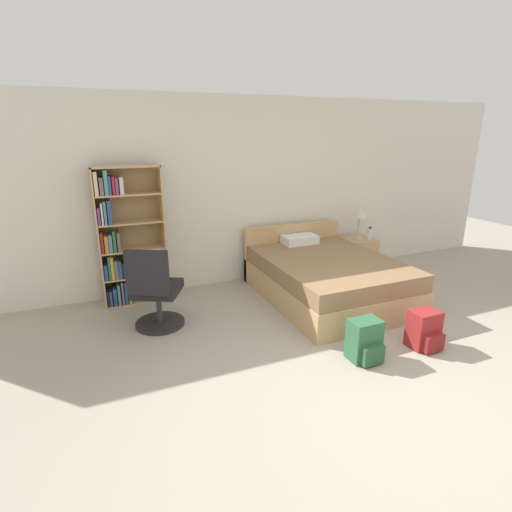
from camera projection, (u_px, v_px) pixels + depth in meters
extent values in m
plane|color=#A39989|center=(392.00, 405.00, 3.24)|extent=(14.00, 14.00, 0.00)
cube|color=silver|center=(245.00, 192.00, 5.69)|extent=(9.00, 0.06, 2.60)
cube|color=tan|center=(98.00, 240.00, 4.84)|extent=(0.02, 0.29, 1.74)
cube|color=tan|center=(163.00, 234.00, 5.13)|extent=(0.02, 0.29, 1.74)
cube|color=#A48256|center=(131.00, 234.00, 5.11)|extent=(0.80, 0.01, 1.74)
cube|color=tan|center=(138.00, 300.00, 5.24)|extent=(0.76, 0.28, 0.02)
cube|color=black|center=(108.00, 296.00, 5.06)|extent=(0.02, 0.23, 0.21)
cube|color=navy|center=(111.00, 297.00, 5.05)|extent=(0.03, 0.18, 0.20)
cube|color=navy|center=(115.00, 295.00, 5.09)|extent=(0.04, 0.23, 0.23)
cube|color=teal|center=(119.00, 293.00, 5.09)|extent=(0.03, 0.20, 0.27)
cube|color=#665B51|center=(122.00, 292.00, 5.09)|extent=(0.03, 0.18, 0.30)
cube|color=navy|center=(126.00, 292.00, 5.11)|extent=(0.03, 0.19, 0.29)
cube|color=gold|center=(130.00, 293.00, 5.14)|extent=(0.03, 0.20, 0.22)
cube|color=#2D6638|center=(132.00, 294.00, 5.14)|extent=(0.02, 0.16, 0.20)
cube|color=tan|center=(135.00, 275.00, 5.14)|extent=(0.76, 0.28, 0.02)
cube|color=navy|center=(106.00, 271.00, 4.94)|extent=(0.04, 0.19, 0.20)
cube|color=#2D6638|center=(109.00, 267.00, 4.95)|extent=(0.03, 0.20, 0.30)
cube|color=gold|center=(112.00, 267.00, 4.97)|extent=(0.04, 0.21, 0.29)
cube|color=#665B51|center=(116.00, 269.00, 4.98)|extent=(0.04, 0.18, 0.23)
cube|color=navy|center=(120.00, 269.00, 4.99)|extent=(0.04, 0.17, 0.23)
cube|color=black|center=(123.00, 269.00, 5.03)|extent=(0.03, 0.21, 0.20)
cube|color=gold|center=(127.00, 266.00, 5.02)|extent=(0.04, 0.17, 0.28)
cube|color=teal|center=(131.00, 265.00, 5.04)|extent=(0.04, 0.20, 0.29)
cube|color=tan|center=(133.00, 249.00, 5.04)|extent=(0.76, 0.28, 0.02)
cube|color=maroon|center=(102.00, 242.00, 4.83)|extent=(0.03, 0.19, 0.25)
cube|color=orange|center=(106.00, 244.00, 4.84)|extent=(0.04, 0.17, 0.21)
cube|color=teal|center=(110.00, 243.00, 4.86)|extent=(0.04, 0.18, 0.22)
cube|color=#2D6638|center=(114.00, 241.00, 4.87)|extent=(0.03, 0.16, 0.26)
cube|color=#665B51|center=(118.00, 241.00, 4.92)|extent=(0.03, 0.23, 0.24)
cube|color=tan|center=(130.00, 222.00, 4.93)|extent=(0.76, 0.28, 0.02)
cube|color=#7A387F|center=(99.00, 216.00, 4.75)|extent=(0.03, 0.23, 0.21)
cube|color=beige|center=(102.00, 213.00, 4.75)|extent=(0.02, 0.21, 0.26)
cube|color=teal|center=(105.00, 213.00, 4.75)|extent=(0.03, 0.19, 0.28)
cube|color=navy|center=(109.00, 212.00, 4.78)|extent=(0.04, 0.22, 0.29)
cube|color=tan|center=(128.00, 194.00, 4.83)|extent=(0.76, 0.28, 0.02)
cube|color=beige|center=(95.00, 183.00, 4.63)|extent=(0.04, 0.21, 0.28)
cube|color=#665B51|center=(101.00, 186.00, 4.65)|extent=(0.04, 0.19, 0.21)
cube|color=teal|center=(105.00, 182.00, 4.66)|extent=(0.04, 0.18, 0.29)
cube|color=navy|center=(109.00, 185.00, 4.69)|extent=(0.03, 0.20, 0.22)
cube|color=maroon|center=(113.00, 185.00, 4.71)|extent=(0.03, 0.22, 0.21)
cube|color=#7A387F|center=(116.00, 186.00, 4.71)|extent=(0.03, 0.18, 0.20)
cube|color=beige|center=(121.00, 185.00, 4.74)|extent=(0.04, 0.20, 0.20)
cube|color=tan|center=(125.00, 166.00, 4.73)|extent=(0.80, 0.29, 0.02)
cube|color=tan|center=(327.00, 286.00, 5.27)|extent=(1.55, 2.07, 0.34)
cube|color=olive|center=(328.00, 266.00, 5.19)|extent=(1.52, 2.03, 0.22)
cube|color=tan|center=(292.00, 250.00, 6.08)|extent=(1.55, 0.08, 0.81)
cube|color=white|center=(300.00, 239.00, 5.83)|extent=(0.50, 0.30, 0.12)
cylinder|color=#232326|center=(160.00, 323.00, 4.59)|extent=(0.55, 0.55, 0.04)
cylinder|color=#333338|center=(159.00, 307.00, 4.53)|extent=(0.06, 0.06, 0.35)
cube|color=black|center=(158.00, 289.00, 4.46)|extent=(0.65, 0.65, 0.10)
cube|color=black|center=(147.00, 273.00, 4.11)|extent=(0.43, 0.27, 0.48)
cube|color=tan|center=(358.00, 253.00, 6.40)|extent=(0.46, 0.46, 0.51)
sphere|color=tan|center=(368.00, 251.00, 6.16)|extent=(0.02, 0.02, 0.02)
cylinder|color=#B2B2B7|center=(358.00, 239.00, 6.27)|extent=(0.13, 0.13, 0.02)
cylinder|color=#B2B2B7|center=(358.00, 228.00, 6.22)|extent=(0.02, 0.02, 0.33)
cone|color=beige|center=(360.00, 212.00, 6.14)|extent=(0.24, 0.24, 0.16)
cylinder|color=silver|center=(370.00, 234.00, 6.24)|extent=(0.08, 0.08, 0.18)
cylinder|color=#2D2D33|center=(370.00, 228.00, 6.21)|extent=(0.05, 0.05, 0.02)
cube|color=maroon|center=(423.00, 329.00, 4.08)|extent=(0.29, 0.22, 0.39)
cube|color=maroon|center=(433.00, 343.00, 3.98)|extent=(0.22, 0.08, 0.18)
cube|color=#2D603D|center=(364.00, 339.00, 3.85)|extent=(0.30, 0.21, 0.41)
cube|color=#275234|center=(373.00, 355.00, 3.76)|extent=(0.23, 0.07, 0.18)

